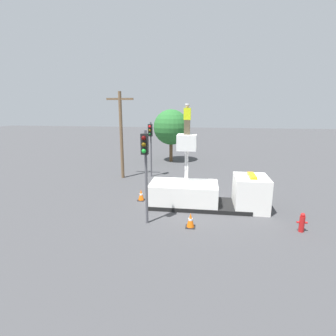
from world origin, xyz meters
The scene contains 10 objects.
ground_plane centered at (0.00, 0.00, 0.00)m, with size 120.00×120.00×0.00m, color #424244.
bucket_truck centered at (0.46, 0.00, 0.88)m, with size 6.96×2.30×4.37m.
worker centered at (-0.82, 0.00, 5.25)m, with size 0.40×0.26×1.75m.
traffic_light_pole centered at (-2.65, -2.88, 3.44)m, with size 0.34×0.57×4.84m.
traffic_light_across centered at (-4.29, 6.29, 3.31)m, with size 0.34×0.57×4.67m.
fire_hydrant centered at (5.01, -2.66, 0.48)m, with size 0.49×0.25×0.97m.
traffic_cone_rear centered at (-3.76, 0.51, 0.36)m, with size 0.46×0.46×0.75m.
traffic_cone_curbside centered at (-0.37, -2.92, 0.36)m, with size 0.49×0.49×0.76m.
tree_left_bg centered at (-3.42, 13.01, 3.74)m, with size 3.77×3.77×5.64m.
utility_pole centered at (-6.61, 5.69, 3.87)m, with size 2.20×0.26×7.12m.
Camera 1 is at (0.21, -15.17, 5.98)m, focal length 28.00 mm.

